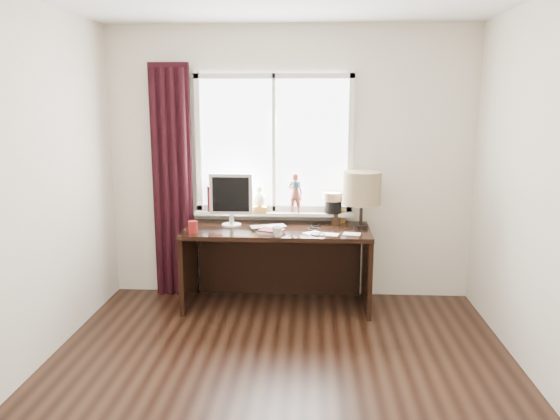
# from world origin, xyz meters

# --- Properties ---
(floor) EXTENTS (3.50, 4.00, 0.00)m
(floor) POSITION_xyz_m (0.00, 0.00, 0.00)
(floor) COLOR #311D12
(floor) RESTS_ON ground
(wall_back) EXTENTS (3.50, 0.00, 2.60)m
(wall_back) POSITION_xyz_m (0.00, 2.00, 1.30)
(wall_back) COLOR beige
(wall_back) RESTS_ON ground
(wall_front) EXTENTS (3.50, 0.00, 2.60)m
(wall_front) POSITION_xyz_m (0.00, -2.00, 1.30)
(wall_front) COLOR beige
(wall_front) RESTS_ON ground
(laptop) EXTENTS (0.37, 0.29, 0.03)m
(laptop) POSITION_xyz_m (-0.18, 1.63, 0.76)
(laptop) COLOR silver
(laptop) RESTS_ON desk
(mug) EXTENTS (0.13, 0.13, 0.09)m
(mug) POSITION_xyz_m (-0.08, 1.33, 0.80)
(mug) COLOR white
(mug) RESTS_ON desk
(red_cup) EXTENTS (0.08, 0.08, 0.11)m
(red_cup) POSITION_xyz_m (-0.83, 1.41, 0.80)
(red_cup) COLOR maroon
(red_cup) RESTS_ON desk
(window) EXTENTS (1.52, 0.22, 1.40)m
(window) POSITION_xyz_m (-0.13, 1.95, 1.31)
(window) COLOR white
(window) RESTS_ON ground
(curtain) EXTENTS (0.38, 0.09, 2.25)m
(curtain) POSITION_xyz_m (-1.13, 1.91, 1.12)
(curtain) COLOR black
(curtain) RESTS_ON floor
(desk) EXTENTS (1.70, 0.70, 0.75)m
(desk) POSITION_xyz_m (-0.10, 1.73, 0.51)
(desk) COLOR black
(desk) RESTS_ON floor
(monitor) EXTENTS (0.40, 0.18, 0.49)m
(monitor) POSITION_xyz_m (-0.53, 1.72, 1.03)
(monitor) COLOR beige
(monitor) RESTS_ON desk
(notebook_stack) EXTENTS (0.25, 0.21, 0.03)m
(notebook_stack) POSITION_xyz_m (-0.14, 1.46, 0.77)
(notebook_stack) COLOR beige
(notebook_stack) RESTS_ON desk
(brush_holder) EXTENTS (0.09, 0.09, 0.25)m
(brush_holder) POSITION_xyz_m (0.45, 1.86, 0.81)
(brush_holder) COLOR black
(brush_holder) RESTS_ON desk
(icon_frame) EXTENTS (0.10, 0.04, 0.13)m
(icon_frame) POSITION_xyz_m (0.49, 1.89, 0.81)
(icon_frame) COLOR gold
(icon_frame) RESTS_ON desk
(table_lamp) EXTENTS (0.35, 0.35, 0.52)m
(table_lamp) POSITION_xyz_m (0.67, 1.70, 1.11)
(table_lamp) COLOR black
(table_lamp) RESTS_ON desk
(loose_papers) EXTENTS (0.52, 0.20, 0.00)m
(loose_papers) POSITION_xyz_m (0.39, 1.45, 0.75)
(loose_papers) COLOR white
(loose_papers) RESTS_ON desk
(desk_cables) EXTENTS (0.16, 0.50, 0.01)m
(desk_cables) POSITION_xyz_m (0.26, 1.57, 0.75)
(desk_cables) COLOR black
(desk_cables) RESTS_ON desk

